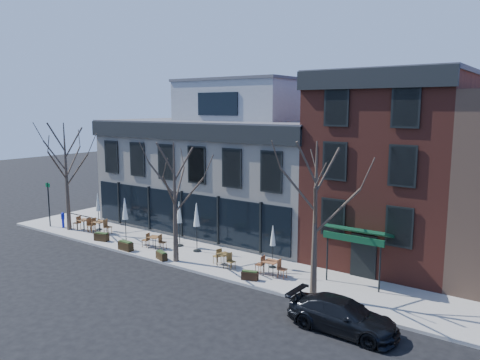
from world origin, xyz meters
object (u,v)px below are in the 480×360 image
Objects in this scene: call_box at (63,219)px; umbrella_0 at (98,204)px; parked_sedan at (343,315)px; cafe_set_0 at (84,224)px.

umbrella_0 is at bearing 22.03° from call_box.
umbrella_0 reaches higher than call_box.
umbrella_0 is at bearing 80.10° from parked_sedan.
cafe_set_0 is at bearing -131.67° from umbrella_0.
call_box reaches higher than cafe_set_0.
parked_sedan is at bearing -7.19° from call_box.
call_box is 2.11m from cafe_set_0.
parked_sedan reaches higher than call_box.
umbrella_0 reaches higher than cafe_set_0.
cafe_set_0 is at bearing 9.09° from call_box.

